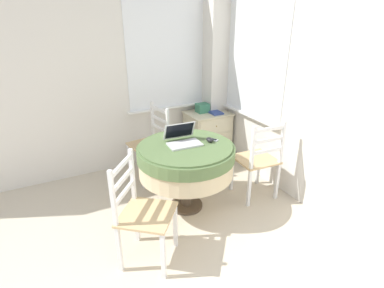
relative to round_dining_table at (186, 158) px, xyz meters
The scene contains 11 objects.
corner_room_shell 0.75m from the round_dining_table, 23.25° to the left, with size 4.48×5.12×2.55m.
round_dining_table is the anchor object (origin of this frame).
laptop 0.20m from the round_dining_table, 96.86° to the left, with size 0.35×0.31×0.20m.
computer_mouse 0.31m from the round_dining_table, ahead, with size 0.06×0.10×0.05m.
cell_phone 0.35m from the round_dining_table, ahead, with size 0.10×0.12×0.01m.
dining_chair_near_back_window 0.84m from the round_dining_table, 95.65° to the left, with size 0.48×0.49×0.95m.
dining_chair_near_right_window 0.85m from the round_dining_table, 12.72° to the right, with size 0.46×0.45×0.95m.
dining_chair_camera_near 0.85m from the round_dining_table, 142.54° to the right, with size 0.60×0.60×0.95m.
corner_cabinet 1.36m from the round_dining_table, 49.78° to the left, with size 0.60×0.50×0.69m.
storage_box 1.36m from the round_dining_table, 53.26° to the left, with size 0.17×0.15×0.13m.
book_on_cabinet 1.35m from the round_dining_table, 45.25° to the left, with size 0.16×0.23×0.02m.
Camera 1 is at (-0.23, -0.56, 1.97)m, focal length 28.00 mm.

